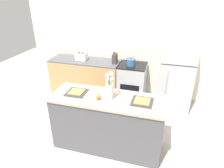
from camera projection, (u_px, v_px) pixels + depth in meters
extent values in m
plane|color=beige|center=(108.00, 145.00, 3.48)|extent=(10.00, 10.00, 0.00)
cube|color=silver|center=(133.00, 41.00, 4.62)|extent=(5.20, 0.08, 2.70)
cube|color=#4C4C51|center=(108.00, 124.00, 3.28)|extent=(1.76, 0.62, 0.91)
cube|color=tan|center=(108.00, 99.00, 3.08)|extent=(1.80, 0.66, 0.03)
cube|color=tan|center=(86.00, 78.00, 4.93)|extent=(1.68, 0.60, 0.89)
cube|color=#515156|center=(85.00, 61.00, 4.73)|extent=(1.68, 0.60, 0.03)
cube|color=#B2B5B7|center=(132.00, 84.00, 4.65)|extent=(0.60, 0.60, 0.89)
cube|color=black|center=(133.00, 65.00, 4.44)|extent=(0.60, 0.60, 0.02)
cube|color=black|center=(129.00, 91.00, 4.40)|extent=(0.42, 0.01, 0.29)
cube|color=#B7BABC|center=(177.00, 70.00, 4.21)|extent=(0.68, 0.64, 1.80)
cube|color=black|center=(179.00, 66.00, 3.84)|extent=(0.67, 0.01, 0.01)
cylinder|color=#B2B5B7|center=(166.00, 88.00, 4.09)|extent=(0.02, 0.02, 0.78)
cylinder|color=silver|center=(109.00, 91.00, 3.00)|extent=(0.13, 0.13, 0.24)
cylinder|color=#4C9342|center=(110.00, 87.00, 2.97)|extent=(0.08, 0.02, 0.25)
ellipsoid|color=white|center=(113.00, 79.00, 2.90)|extent=(0.04, 0.04, 0.06)
cylinder|color=#4C9342|center=(110.00, 85.00, 2.96)|extent=(0.05, 0.05, 0.31)
ellipsoid|color=white|center=(112.00, 74.00, 2.90)|extent=(0.04, 0.04, 0.07)
cylinder|color=#4C9342|center=(110.00, 85.00, 2.98)|extent=(0.01, 0.06, 0.31)
ellipsoid|color=white|center=(110.00, 73.00, 2.93)|extent=(0.05, 0.05, 0.07)
cylinder|color=#4C9342|center=(109.00, 87.00, 2.98)|extent=(0.04, 0.07, 0.26)
ellipsoid|color=white|center=(109.00, 77.00, 2.95)|extent=(0.04, 0.04, 0.06)
cylinder|color=#4C9342|center=(109.00, 88.00, 2.99)|extent=(0.06, 0.04, 0.22)
ellipsoid|color=white|center=(107.00, 79.00, 2.95)|extent=(0.04, 0.04, 0.06)
cylinder|color=#4C9342|center=(109.00, 88.00, 2.97)|extent=(0.05, 0.03, 0.23)
ellipsoid|color=white|center=(107.00, 80.00, 2.91)|extent=(0.04, 0.04, 0.06)
cylinder|color=#4C9342|center=(108.00, 86.00, 2.93)|extent=(0.03, 0.06, 0.32)
ellipsoid|color=white|center=(107.00, 75.00, 2.83)|extent=(0.04, 0.04, 0.06)
cylinder|color=#4C9342|center=(109.00, 87.00, 2.94)|extent=(0.01, 0.12, 0.28)
ellipsoid|color=white|center=(108.00, 78.00, 2.82)|extent=(0.04, 0.04, 0.06)
cylinder|color=#4C9342|center=(110.00, 88.00, 2.95)|extent=(0.04, 0.04, 0.25)
ellipsoid|color=white|center=(111.00, 80.00, 2.87)|extent=(0.04, 0.04, 0.06)
ellipsoid|color=#C66B33|center=(98.00, 97.00, 3.01)|extent=(0.07, 0.07, 0.08)
cone|color=#C66B33|center=(98.00, 94.00, 2.99)|extent=(0.04, 0.04, 0.03)
cylinder|color=brown|center=(98.00, 93.00, 2.98)|extent=(0.01, 0.01, 0.02)
cube|color=#333338|center=(77.00, 92.00, 3.22)|extent=(0.32, 0.32, 0.01)
cube|color=#A37A42|center=(77.00, 92.00, 3.21)|extent=(0.23, 0.23, 0.01)
cube|color=#333338|center=(142.00, 102.00, 2.96)|extent=(0.32, 0.32, 0.01)
cube|color=#A37A42|center=(142.00, 101.00, 2.95)|extent=(0.23, 0.23, 0.01)
cube|color=silver|center=(81.00, 56.00, 4.71)|extent=(0.26, 0.18, 0.17)
cube|color=black|center=(79.00, 53.00, 4.68)|extent=(0.05, 0.11, 0.01)
cube|color=black|center=(83.00, 53.00, 4.66)|extent=(0.05, 0.11, 0.01)
cube|color=black|center=(76.00, 55.00, 4.73)|extent=(0.02, 0.02, 0.02)
cylinder|color=#386093|center=(131.00, 62.00, 4.38)|extent=(0.20, 0.20, 0.14)
cylinder|color=#386093|center=(131.00, 59.00, 4.35)|extent=(0.21, 0.21, 0.01)
sphere|color=black|center=(131.00, 58.00, 4.34)|extent=(0.02, 0.02, 0.02)
cube|color=#3D3833|center=(115.00, 59.00, 4.47)|extent=(0.10, 0.14, 0.22)
cylinder|color=black|center=(113.00, 53.00, 4.42)|extent=(0.01, 0.01, 0.05)
cylinder|color=black|center=(115.00, 53.00, 4.42)|extent=(0.01, 0.01, 0.05)
cylinder|color=black|center=(116.00, 53.00, 4.41)|extent=(0.01, 0.01, 0.05)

